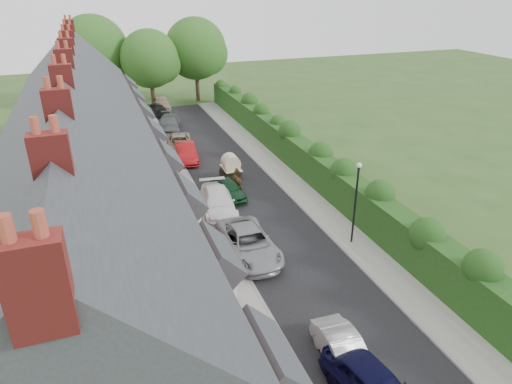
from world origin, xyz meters
The scene contains 24 objects.
ground centered at (0.00, 0.00, 0.00)m, with size 140.00×140.00×0.00m, color #2D4C1E.
road centered at (-0.50, 11.00, 0.01)m, with size 6.00×58.00×0.02m, color black.
pavement_hedge_side centered at (3.60, 11.00, 0.06)m, with size 2.20×58.00×0.12m, color gray.
pavement_house_side centered at (-4.35, 11.00, 0.06)m, with size 1.70×58.00×0.12m, color gray.
kerb_hedge_side centered at (2.55, 11.00, 0.07)m, with size 0.18×58.00×0.13m, color gray.
kerb_house_side centered at (-3.55, 11.00, 0.07)m, with size 0.18×58.00×0.13m, color gray.
hedge centered at (5.40, 11.00, 1.60)m, with size 2.10×58.00×2.85m.
terrace_row centered at (-10.87, 9.98, 4.47)m, with size 9.05×40.50×11.50m.
garden_wall_row centered at (-5.35, 10.00, 0.46)m, with size 0.35×40.35×1.10m.
lamppost centered at (3.40, 4.00, 3.30)m, with size 0.32×0.32×5.16m.
tree_far_left centered at (-2.65, 40.08, 5.71)m, with size 7.14×6.80×9.29m.
tree_far_right centered at (3.39, 42.08, 6.31)m, with size 7.98×7.60×10.31m.
tree_far_back centered at (-8.59, 43.08, 6.62)m, with size 8.40×8.00×10.82m.
car_silver_a centered at (-1.80, -4.20, 0.66)m, with size 1.39×3.99×1.31m, color #B4B5B9.
car_silver_b centered at (-2.76, 4.88, 0.79)m, with size 2.61×5.67×1.58m, color #94969B.
car_white centered at (-3.00, 10.60, 0.77)m, with size 2.15×5.28×1.53m, color white.
car_green centered at (-1.71, 12.60, 0.67)m, with size 1.59×3.95×1.35m, color #0F351B.
car_red centered at (-3.00, 20.95, 0.77)m, with size 1.62×4.65×1.53m, color maroon.
car_beige centered at (-3.00, 23.83, 0.69)m, with size 2.28×4.95×1.37m, color tan.
car_grey centered at (-2.83, 29.99, 0.78)m, with size 2.18×5.36×1.56m, color #525559.
car_black centered at (-3.00, 36.45, 0.68)m, with size 1.60×3.97×1.35m, color black.
horse centered at (-0.61, 13.41, 0.78)m, with size 0.84×1.84×1.55m, color #513A1D.
horse_cart centered at (-0.61, 15.39, 1.25)m, with size 1.37×3.02×2.18m.
car_extra_far centered at (-2.24, 38.69, 0.79)m, with size 1.86×4.62×1.57m, color #C7AA90.
Camera 1 is at (-9.87, -16.07, 14.29)m, focal length 32.00 mm.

